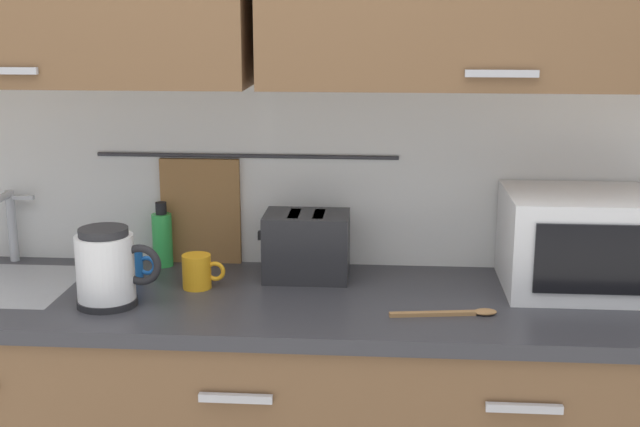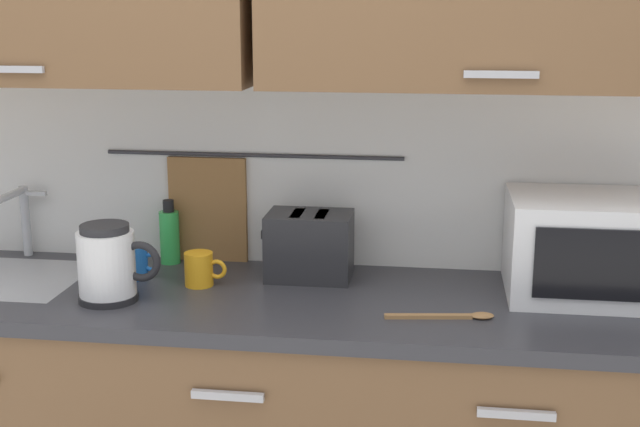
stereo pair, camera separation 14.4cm
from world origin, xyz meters
The scene contains 9 objects.
back_wall_assembly centered at (0.00, 0.53, 1.52)m, with size 3.70×0.41×2.50m.
sink_faucet centered at (-0.78, 0.53, 1.04)m, with size 0.09×0.17×0.22m.
microwave centered at (0.91, 0.41, 1.04)m, with size 0.46×0.35×0.27m.
electric_kettle centered at (-0.36, 0.18, 1.00)m, with size 0.23×0.16×0.21m.
dish_soap_bottle centered at (-0.31, 0.53, 0.99)m, with size 0.06×0.06×0.20m.
mug_near_sink centered at (-0.16, 0.33, 0.95)m, with size 0.12×0.08×0.09m.
toaster centered at (0.13, 0.45, 1.00)m, with size 0.26×0.17×0.19m.
mug_by_kettle centered at (-0.36, 0.37, 0.95)m, with size 0.12×0.08×0.09m.
wooden_spoon centered at (0.54, 0.17, 0.91)m, with size 0.28×0.07×0.01m.
Camera 2 is at (0.49, -1.86, 1.66)m, focal length 47.72 mm.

